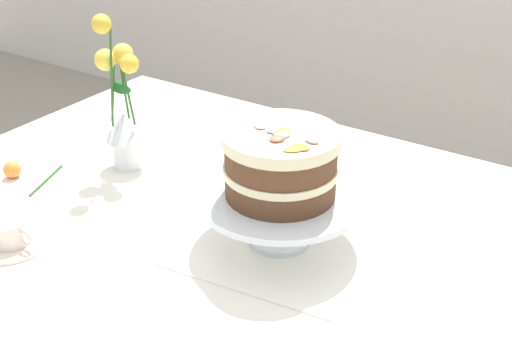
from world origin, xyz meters
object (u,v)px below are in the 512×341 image
Objects in this scene: layer_cake at (281,163)px; teacup at (10,234)px; cake_stand at (280,202)px; dining_table at (233,266)px; flower_vase at (123,113)px; fallen_rose at (14,170)px.

teacup is (-0.40, -0.27, -0.14)m from layer_cake.
cake_stand is 2.17× the size of teacup.
flower_vase is at bearing 167.34° from dining_table.
teacup is at bearing -40.03° from fallen_rose.
flower_vase reaches higher than cake_stand.
dining_table is 6.99× the size of layer_cake.
cake_stand is at bearing 2.37° from dining_table.
layer_cake is (0.10, 0.00, 0.25)m from dining_table.
cake_stand is at bearing 34.27° from teacup.
teacup is at bearing -145.73° from cake_stand.
fallen_rose is (-0.49, -0.10, 0.11)m from dining_table.
layer_cake is 1.50× the size of teacup.
cake_stand is 0.44m from flower_vase.
dining_table is 4.11× the size of flower_vase.
teacup is at bearing -83.59° from flower_vase.
teacup is 0.26m from fallen_rose.
dining_table is at bearing -12.66° from flower_vase.
flower_vase reaches higher than fallen_rose.
layer_cake is 0.59× the size of flower_vase.
layer_cake is 0.50m from teacup.
layer_cake is at bearing -9.24° from flower_vase.
fallen_rose is at bearing -170.32° from layer_cake.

